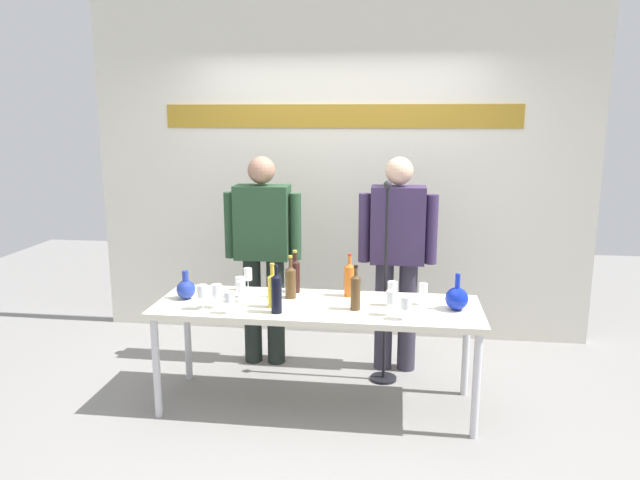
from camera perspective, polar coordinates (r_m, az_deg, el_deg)
The scene contains 24 objects.
ground_plane at distance 4.33m, azimuth -0.27°, elevation -15.35°, with size 10.00×10.00×0.00m, color gray.
back_wall at distance 5.33m, azimuth 1.86°, elevation 6.72°, with size 4.39×0.11×3.00m.
display_table at distance 4.07m, azimuth -0.28°, elevation -6.88°, with size 2.17×0.70×0.73m.
decanter_blue_left at distance 4.25m, azimuth -12.60°, elevation -4.53°, with size 0.13×0.13×0.20m.
decanter_blue_right at distance 4.02m, azimuth 12.85°, elevation -5.39°, with size 0.15×0.15×0.24m.
presenter_left at distance 4.74m, azimuth -5.43°, elevation -0.66°, with size 0.61×0.22×1.67m.
presenter_right at distance 4.62m, azimuth 7.33°, elevation -1.04°, with size 0.60×0.22×1.67m.
wine_bottle_0 at distance 3.85m, azimuth -4.15°, elevation -4.96°, with size 0.07×0.07×0.32m.
wine_bottle_1 at distance 3.91m, azimuth 3.39°, elevation -4.84°, with size 0.07×0.07×0.30m.
wine_bottle_2 at distance 4.15m, azimuth -2.81°, elevation -3.89°, with size 0.07×0.07×0.30m.
wine_bottle_3 at distance 4.20m, azimuth 2.81°, elevation -3.66°, with size 0.07×0.07×0.31m.
wine_bottle_4 at distance 4.28m, azimuth -2.38°, elevation -3.28°, with size 0.07×0.07×0.31m.
wine_bottle_5 at distance 3.96m, azimuth -4.52°, elevation -4.62°, with size 0.06×0.06×0.30m.
wine_glass_left_0 at distance 3.88m, azimuth -8.60°, elevation -5.42°, with size 0.07×0.07×0.15m.
wine_glass_left_1 at distance 4.10m, azimuth -7.53°, elevation -4.43°, with size 0.07×0.07×0.14m.
wine_glass_left_2 at distance 4.21m, azimuth -7.57°, elevation -4.06°, with size 0.07×0.07×0.15m.
wine_glass_left_3 at distance 3.98m, azimuth -11.10°, elevation -4.85°, with size 0.07×0.07×0.17m.
wine_glass_left_4 at distance 4.36m, azimuth -6.86°, elevation -3.29°, with size 0.06×0.06×0.16m.
wine_glass_left_5 at distance 3.99m, azimuth -9.78°, elevation -4.82°, with size 0.07×0.07×0.16m.
wine_glass_right_0 at distance 4.02m, azimuth 6.89°, elevation -4.59°, with size 0.07×0.07×0.17m.
wine_glass_right_1 at distance 4.07m, azimuth 9.78°, elevation -4.64°, with size 0.06×0.06×0.15m.
wine_glass_right_2 at distance 3.82m, azimuth 6.80°, elevation -5.44°, with size 0.07×0.07×0.16m.
wine_glass_right_3 at distance 3.76m, azimuth 8.17°, elevation -5.96°, with size 0.07×0.07×0.15m.
microphone_stand at distance 4.53m, azimuth 6.16°, elevation -7.18°, with size 0.20×0.20×1.52m.
Camera 1 is at (0.52, -3.82, 1.98)m, focal length 33.73 mm.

